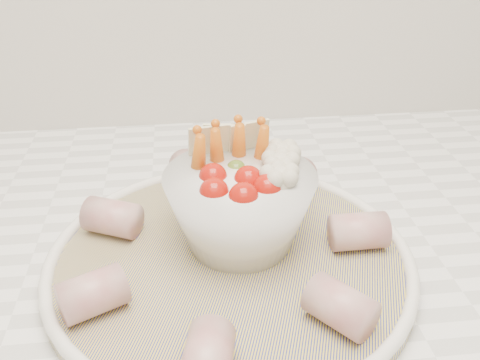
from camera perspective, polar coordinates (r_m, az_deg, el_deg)
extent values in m
cube|color=white|center=(0.57, -9.53, -8.48)|extent=(2.04, 0.62, 0.04)
cylinder|color=navy|center=(0.51, -1.06, -8.80)|extent=(0.43, 0.43, 0.01)
torus|color=white|center=(0.51, -1.07, -8.14)|extent=(0.34, 0.34, 0.01)
sphere|color=#AB140B|center=(0.46, -2.78, -1.31)|extent=(0.03, 0.03, 0.03)
sphere|color=#AB140B|center=(0.46, 0.37, -1.85)|extent=(0.03, 0.03, 0.03)
sphere|color=#AB140B|center=(0.47, 2.94, -0.89)|extent=(0.03, 0.03, 0.03)
sphere|color=#AB140B|center=(0.49, -2.89, 0.31)|extent=(0.03, 0.03, 0.03)
sphere|color=#AB140B|center=(0.48, 0.89, 0.02)|extent=(0.03, 0.03, 0.03)
sphere|color=#547226|center=(0.50, -0.42, 1.09)|extent=(0.02, 0.02, 0.02)
cone|color=#C75D12|center=(0.51, -2.50, 2.78)|extent=(0.02, 0.03, 0.06)
cone|color=#C75D12|center=(0.52, -0.10, 3.32)|extent=(0.02, 0.03, 0.06)
cone|color=#C75D12|center=(0.51, 2.34, 3.09)|extent=(0.02, 0.03, 0.06)
cone|color=#C75D12|center=(0.50, -4.43, 2.04)|extent=(0.03, 0.04, 0.06)
sphere|color=beige|center=(0.50, 4.29, 1.24)|extent=(0.03, 0.03, 0.03)
sphere|color=beige|center=(0.48, 4.26, -0.20)|extent=(0.03, 0.03, 0.03)
sphere|color=beige|center=(0.52, 4.50, 2.35)|extent=(0.03, 0.03, 0.03)
cube|color=beige|center=(0.52, -1.63, 3.92)|extent=(0.04, 0.02, 0.04)
cube|color=beige|center=(0.53, 0.89, 4.13)|extent=(0.04, 0.02, 0.04)
cube|color=beige|center=(0.52, -3.30, 3.67)|extent=(0.04, 0.02, 0.04)
cylinder|color=#AB4E51|center=(0.52, 12.54, -5.35)|extent=(0.05, 0.04, 0.04)
cylinder|color=#AB4E51|center=(0.59, 5.67, -0.05)|extent=(0.06, 0.06, 0.04)
cylinder|color=#AB4E51|center=(0.61, -5.39, 0.82)|extent=(0.05, 0.06, 0.04)
cylinder|color=#AB4E51|center=(0.54, -13.47, -3.91)|extent=(0.06, 0.05, 0.04)
cylinder|color=#AB4E51|center=(0.46, -15.45, -11.63)|extent=(0.06, 0.05, 0.04)
cylinder|color=#AB4E51|center=(0.39, -3.50, -18.54)|extent=(0.05, 0.06, 0.04)
cylinder|color=#AB4E51|center=(0.44, 10.67, -13.11)|extent=(0.06, 0.06, 0.04)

